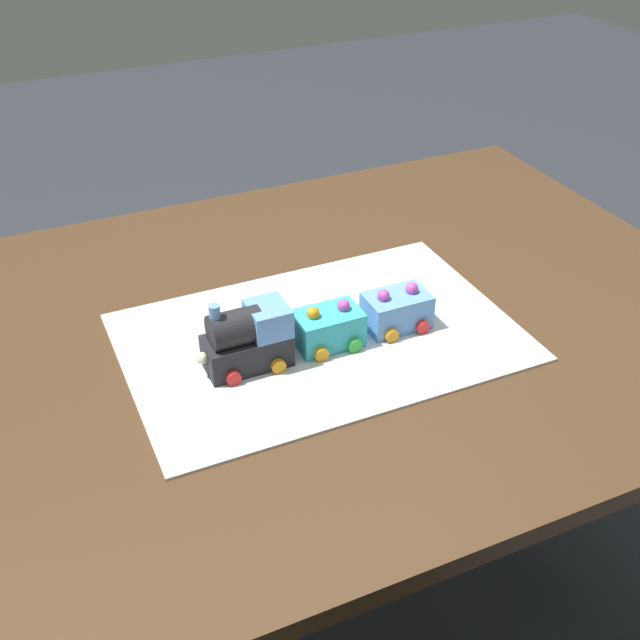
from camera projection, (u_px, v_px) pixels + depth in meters
ground_plane at (315, 605)px, 1.69m from camera, size 8.00×8.00×0.00m
dining_table at (314, 372)px, 1.33m from camera, size 1.40×1.00×0.74m
cake_board at (320, 337)px, 1.23m from camera, size 0.60×0.40×0.00m
cake_locomotive at (247, 338)px, 1.14m from camera, size 0.14×0.08×0.12m
cake_car_tanker_turquoise at (328, 328)px, 1.19m from camera, size 0.10×0.08×0.07m
cake_car_flatbed_sky_blue at (397, 310)px, 1.23m from camera, size 0.10×0.08×0.07m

